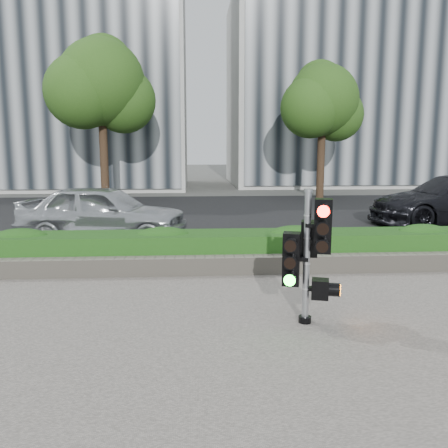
{
  "coord_description": "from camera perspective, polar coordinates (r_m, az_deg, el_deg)",
  "views": [
    {
      "loc": [
        -0.58,
        -6.89,
        2.43
      ],
      "look_at": [
        -0.09,
        0.6,
        1.21
      ],
      "focal_mm": 38.0,
      "sensor_mm": 36.0,
      "label": 1
    }
  ],
  "objects": [
    {
      "name": "ground",
      "position": [
        7.33,
        1.04,
        -10.11
      ],
      "size": [
        120.0,
        120.0,
        0.0
      ],
      "primitive_type": "plane",
      "color": "#51514C",
      "rests_on": "ground"
    },
    {
      "name": "sidewalk",
      "position": [
        5.04,
        3.53,
        -19.37
      ],
      "size": [
        16.0,
        11.0,
        0.03
      ],
      "primitive_type": "cube",
      "color": "#9E9389",
      "rests_on": "ground"
    },
    {
      "name": "road",
      "position": [
        17.07,
        -1.74,
        1.09
      ],
      "size": [
        60.0,
        13.0,
        0.02
      ],
      "primitive_type": "cube",
      "color": "black",
      "rests_on": "ground"
    },
    {
      "name": "curb",
      "position": [
        10.33,
        -0.41,
        -4.01
      ],
      "size": [
        60.0,
        0.25,
        0.12
      ],
      "primitive_type": "cube",
      "color": "gray",
      "rests_on": "ground"
    },
    {
      "name": "stone_wall",
      "position": [
        9.09,
        0.05,
        -4.95
      ],
      "size": [
        12.0,
        0.32,
        0.34
      ],
      "primitive_type": "cube",
      "color": "gray",
      "rests_on": "sidewalk"
    },
    {
      "name": "hedge",
      "position": [
        9.68,
        -0.2,
        -3.04
      ],
      "size": [
        12.0,
        1.0,
        0.68
      ],
      "primitive_type": "cube",
      "color": "#348729",
      "rests_on": "sidewalk"
    },
    {
      "name": "building_left",
      "position": [
        31.46,
        -20.21,
        17.97
      ],
      "size": [
        16.0,
        9.0,
        15.0
      ],
      "primitive_type": "cube",
      "color": "#B7B7B2",
      "rests_on": "ground"
    },
    {
      "name": "building_right",
      "position": [
        34.11,
        16.72,
        14.87
      ],
      "size": [
        18.0,
        10.0,
        12.0
      ],
      "primitive_type": "cube",
      "color": "#B7B7B2",
      "rests_on": "ground"
    },
    {
      "name": "tree_left",
      "position": [
        21.96,
        -14.58,
        15.8
      ],
      "size": [
        4.61,
        4.03,
        7.34
      ],
      "color": "black",
      "rests_on": "ground"
    },
    {
      "name": "tree_right",
      "position": [
        23.34,
        11.72,
        14.1
      ],
      "size": [
        4.1,
        3.58,
        6.53
      ],
      "color": "black",
      "rests_on": "ground"
    },
    {
      "name": "traffic_signal",
      "position": [
        6.52,
        10.16,
        -3.07
      ],
      "size": [
        0.68,
        0.55,
        1.85
      ],
      "rotation": [
        0.0,
        0.0,
        -0.27
      ],
      "color": "black",
      "rests_on": "sidewalk"
    },
    {
      "name": "car_silver",
      "position": [
        12.62,
        -14.34,
        1.33
      ],
      "size": [
        4.54,
        2.46,
        1.47
      ],
      "primitive_type": "imported",
      "rotation": [
        0.0,
        0.0,
        1.39
      ],
      "color": "#B8BBC0",
      "rests_on": "road"
    }
  ]
}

